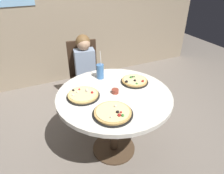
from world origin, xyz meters
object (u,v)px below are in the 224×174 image
chair_wooden (84,71)px  pizza_cheese (113,113)px  sauce_bowl (115,91)px  soda_cup (100,71)px  diner_child (87,80)px  pizza_pepperoni (134,81)px  dining_table (114,103)px  pizza_veggie (83,95)px

chair_wooden → pizza_cheese: chair_wooden is taller
sauce_bowl → soda_cup: bearing=92.5°
diner_child → pizza_pepperoni: size_ratio=3.73×
pizza_cheese → sauce_bowl: size_ratio=4.87×
pizza_cheese → dining_table: bearing=62.8°
dining_table → soda_cup: bearing=90.0°
chair_wooden → diner_child: 0.19m
chair_wooden → pizza_pepperoni: bearing=-72.8°
pizza_cheese → pizza_veggie: bearing=111.3°
pizza_pepperoni → chair_wooden: bearing=107.2°
diner_child → chair_wooden: bearing=82.7°
chair_wooden → pizza_veggie: bearing=-107.7°
diner_child → soda_cup: diner_child is taller
chair_wooden → pizza_pepperoni: chair_wooden is taller
pizza_veggie → soda_cup: (0.29, 0.28, 0.06)m
pizza_cheese → pizza_pepperoni: 0.59m
pizza_cheese → sauce_bowl: bearing=61.4°
dining_table → soda_cup: size_ratio=3.64×
pizza_pepperoni → pizza_veggie: bearing=-176.5°
diner_child → dining_table: bearing=-89.3°
chair_wooden → diner_child: (-0.02, -0.18, -0.05)m
sauce_bowl → pizza_veggie: bearing=167.1°
dining_table → sauce_bowl: size_ratio=16.01×
pizza_cheese → soda_cup: size_ratio=1.11×
pizza_veggie → soda_cup: 0.40m
diner_child → sauce_bowl: bearing=-88.2°
dining_table → pizza_cheese: 0.34m
diner_child → sauce_bowl: diner_child is taller
dining_table → sauce_bowl: sauce_bowl is taller
chair_wooden → pizza_cheese: (-0.16, -1.30, 0.24)m
chair_wooden → soda_cup: bearing=-91.1°
pizza_veggie → diner_child: bearing=70.0°
diner_child → sauce_bowl: (0.03, -0.83, 0.29)m
chair_wooden → dining_table: bearing=-90.7°
chair_wooden → diner_child: bearing=-97.3°
diner_child → soda_cup: size_ratio=3.52×
chair_wooden → pizza_veggie: size_ratio=3.02×
dining_table → pizza_pepperoni: size_ratio=3.86×
diner_child → soda_cup: (0.01, -0.48, 0.35)m
soda_cup → sauce_bowl: 0.35m
chair_wooden → pizza_cheese: 1.33m
pizza_pepperoni → soda_cup: 0.39m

